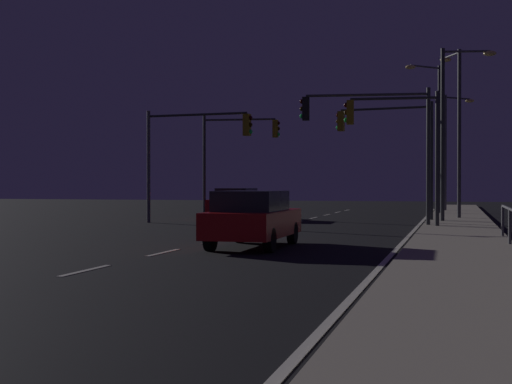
{
  "coord_description": "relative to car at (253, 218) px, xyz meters",
  "views": [
    {
      "loc": [
        7.18,
        -3.95,
        1.73
      ],
      "look_at": [
        -0.88,
        24.95,
        1.44
      ],
      "focal_mm": 50.34,
      "sensor_mm": 36.0,
      "label": 1
    }
  ],
  "objects": [
    {
      "name": "car_oncoming",
      "position": [
        -5.32,
        15.54,
        0.0
      ],
      "size": [
        2.0,
        4.47,
        1.57
      ],
      "color": "#B71414",
      "rests_on": "ground"
    },
    {
      "name": "street_lamp_far_end",
      "position": [
        4.22,
        23.04,
        4.34
      ],
      "size": [
        1.91,
        1.76,
        8.42
      ],
      "color": "#2D3033",
      "rests_on": "sidewalk_right"
    },
    {
      "name": "street_lamp_corner",
      "position": [
        5.04,
        27.92,
        3.73
      ],
      "size": [
        1.87,
        1.74,
        7.27
      ],
      "color": "#4C4C51",
      "rests_on": "sidewalk_right"
    },
    {
      "name": "street_lamp_mid_block",
      "position": [
        5.44,
        17.44,
        4.16
      ],
      "size": [
        1.04,
        1.59,
        8.19
      ],
      "color": "#38383D",
      "rests_on": "sidewalk_right"
    },
    {
      "name": "traffic_light_mid_right",
      "position": [
        2.36,
        15.0,
        3.18
      ],
      "size": [
        4.58,
        0.77,
        5.43
      ],
      "color": "#2D3033",
      "rests_on": "sidewalk_right"
    },
    {
      "name": "lane_markings_center",
      "position": [
        -1.78,
        5.89,
        -0.82
      ],
      "size": [
        0.14,
        50.0,
        0.01
      ],
      "color": "silver",
      "rests_on": "ground"
    },
    {
      "name": "lane_edge_line",
      "position": [
        3.87,
        7.39,
        -0.82
      ],
      "size": [
        0.14,
        53.0,
        0.01
      ],
      "color": "silver",
      "rests_on": "ground"
    },
    {
      "name": "traffic_light_far_right",
      "position": [
        2.1,
        10.11,
        3.25
      ],
      "size": [
        5.19,
        0.92,
        5.49
      ],
      "color": "#2D3033",
      "rests_on": "sidewalk_right"
    },
    {
      "name": "traffic_light_far_center",
      "position": [
        3.13,
        9.58,
        3.01
      ],
      "size": [
        3.69,
        0.6,
        5.25
      ],
      "color": "#2D3033",
      "rests_on": "sidewalk_right"
    },
    {
      "name": "traffic_light_far_left",
      "position": [
        -6.14,
        18.35,
        3.1
      ],
      "size": [
        4.26,
        0.68,
        5.55
      ],
      "color": "#2D3033",
      "rests_on": "ground"
    },
    {
      "name": "car",
      "position": [
        0.0,
        0.0,
        0.0
      ],
      "size": [
        1.88,
        4.42,
        1.57
      ],
      "color": "#B71414",
      "rests_on": "ground"
    },
    {
      "name": "traffic_light_overhead_east",
      "position": [
        -5.91,
        11.14,
        2.86
      ],
      "size": [
        5.14,
        0.58,
        5.13
      ],
      "color": "#4C4C51",
      "rests_on": "ground"
    },
    {
      "name": "street_lamp_median",
      "position": [
        5.2,
        13.9,
        3.93
      ],
      "size": [
        2.38,
        0.68,
        7.66
      ],
      "color": "#2D3033",
      "rests_on": "sidewalk_right"
    },
    {
      "name": "ground_plane",
      "position": [
        -1.78,
        2.39,
        -0.82
      ],
      "size": [
        112.0,
        112.0,
        0.0
      ],
      "primitive_type": "plane",
      "color": "black",
      "rests_on": "ground"
    },
    {
      "name": "sidewalk_right",
      "position": [
        5.54,
        2.39,
        -0.75
      ],
      "size": [
        2.84,
        77.0,
        0.14
      ],
      "primitive_type": "cube",
      "color": "#9E937F",
      "rests_on": "ground"
    }
  ]
}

